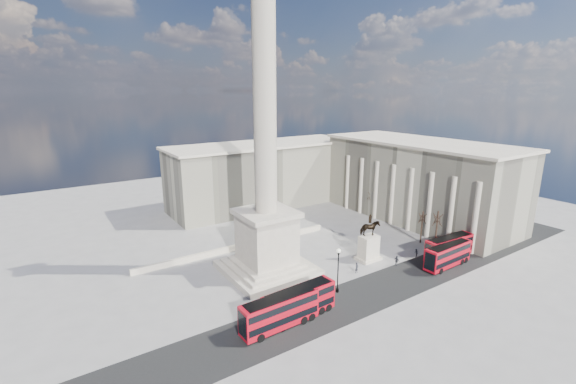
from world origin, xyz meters
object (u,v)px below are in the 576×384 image
(red_bus_d, at_px, (449,247))
(pedestrian_standing, at_px, (416,253))
(victorian_lamp, at_px, (338,267))
(equestrian_statue, at_px, (369,244))
(pedestrian_walking, at_px, (357,268))
(nelsons_column, at_px, (266,198))
(red_bus_a, at_px, (280,311))
(red_bus_c, at_px, (448,255))
(red_bus_b, at_px, (299,302))
(pedestrian_crossing, at_px, (397,261))

(red_bus_d, xyz_separation_m, pedestrian_standing, (-4.46, 3.69, -1.43))
(red_bus_d, xyz_separation_m, victorian_lamp, (-25.01, 1.91, 1.96))
(pedestrian_standing, bearing_deg, equestrian_statue, -68.50)
(pedestrian_walking, bearing_deg, nelsons_column, 133.00)
(red_bus_d, distance_m, pedestrian_walking, 18.78)
(red_bus_a, xyz_separation_m, victorian_lamp, (12.13, 2.81, 1.88))
(red_bus_a, height_order, red_bus_c, red_bus_a)
(nelsons_column, xyz_separation_m, red_bus_b, (-3.51, -14.54, -10.62))
(red_bus_c, relative_size, pedestrian_standing, 6.47)
(pedestrian_standing, bearing_deg, red_bus_c, 61.94)
(red_bus_c, distance_m, pedestrian_standing, 5.90)
(equestrian_statue, bearing_deg, pedestrian_walking, -153.19)
(red_bus_a, height_order, pedestrian_walking, red_bus_a)
(pedestrian_crossing, bearing_deg, nelsons_column, 54.68)
(pedestrian_standing, bearing_deg, pedestrian_crossing, -36.30)
(nelsons_column, relative_size, red_bus_a, 4.57)
(nelsons_column, xyz_separation_m, pedestrian_crossing, (19.92, -10.96, -11.96))
(red_bus_a, distance_m, red_bus_d, 37.15)
(pedestrian_walking, distance_m, pedestrian_standing, 13.65)
(nelsons_column, bearing_deg, victorian_lamp, -66.55)
(red_bus_c, distance_m, equestrian_statue, 13.61)
(red_bus_a, xyz_separation_m, pedestrian_crossing, (26.77, 4.01, -1.35))
(nelsons_column, height_order, victorian_lamp, nelsons_column)
(red_bus_a, distance_m, pedestrian_walking, 20.05)
(red_bus_d, xyz_separation_m, equestrian_statue, (-12.63, 7.78, 0.81))
(red_bus_b, height_order, equestrian_statue, equestrian_statue)
(red_bus_b, relative_size, pedestrian_walking, 5.89)
(red_bus_a, bearing_deg, equestrian_statue, 18.40)
(red_bus_c, bearing_deg, red_bus_a, 176.80)
(nelsons_column, height_order, red_bus_d, nelsons_column)
(nelsons_column, bearing_deg, red_bus_a, -114.61)
(red_bus_d, relative_size, pedestrian_standing, 6.64)
(red_bus_c, height_order, pedestrian_walking, red_bus_c)
(red_bus_a, bearing_deg, pedestrian_walking, 16.19)
(red_bus_c, distance_m, pedestrian_crossing, 8.91)
(pedestrian_walking, relative_size, pedestrian_standing, 1.16)
(red_bus_c, height_order, pedestrian_standing, red_bus_c)
(red_bus_a, xyz_separation_m, equestrian_statue, (24.51, 8.68, 0.73))
(red_bus_a, xyz_separation_m, red_bus_d, (37.14, 0.90, -0.08))
(pedestrian_crossing, bearing_deg, red_bus_b, 92.19)
(victorian_lamp, height_order, equestrian_statue, equestrian_statue)
(pedestrian_crossing, bearing_deg, equestrian_statue, 19.36)
(pedestrian_standing, relative_size, pedestrian_crossing, 0.83)
(pedestrian_walking, distance_m, pedestrian_crossing, 7.91)
(red_bus_a, height_order, pedestrian_standing, red_bus_a)
(red_bus_b, xyz_separation_m, pedestrian_walking, (15.75, 5.52, -1.37))
(red_bus_b, height_order, red_bus_c, red_bus_b)
(pedestrian_standing, bearing_deg, victorian_lamp, -36.94)
(red_bus_c, relative_size, pedestrian_walking, 5.56)
(victorian_lamp, bearing_deg, pedestrian_walking, 24.23)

